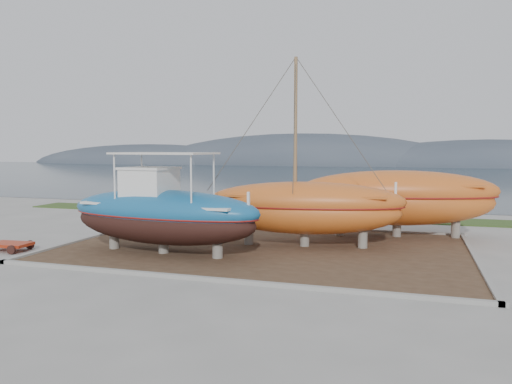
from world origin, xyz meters
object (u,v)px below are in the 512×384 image
(white_dinghy, at_px, (180,222))
(orange_bare_hull, at_px, (397,205))
(blue_caique, at_px, (163,203))
(red_trailer, at_px, (10,247))
(orange_sailboat, at_px, (305,153))

(white_dinghy, xyz_separation_m, orange_bare_hull, (11.01, 2.89, 1.01))
(blue_caique, distance_m, red_trailer, 7.39)
(white_dinghy, height_order, orange_bare_hull, orange_bare_hull)
(blue_caique, height_order, white_dinghy, blue_caique)
(blue_caique, xyz_separation_m, white_dinghy, (-1.40, 4.45, -1.53))
(orange_sailboat, bearing_deg, orange_bare_hull, 36.05)
(blue_caique, distance_m, white_dinghy, 4.91)
(red_trailer, bearing_deg, blue_caique, 8.04)
(orange_sailboat, bearing_deg, blue_caique, -157.08)
(white_dinghy, relative_size, orange_bare_hull, 0.43)
(orange_sailboat, xyz_separation_m, red_trailer, (-12.52, -4.85, -4.23))
(blue_caique, height_order, orange_bare_hull, blue_caique)
(blue_caique, distance_m, orange_bare_hull, 12.10)
(orange_sailboat, distance_m, orange_bare_hull, 6.26)
(blue_caique, relative_size, orange_bare_hull, 0.90)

